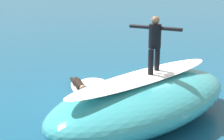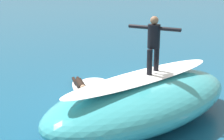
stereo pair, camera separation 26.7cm
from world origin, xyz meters
The scene contains 8 objects.
ground_plane centered at (0.00, 0.00, 0.00)m, with size 120.00×120.00×0.00m, color #145175.
wave_crest centered at (0.69, 1.77, 0.66)m, with size 6.39×3.00×1.33m, color teal.
wave_foam_lip centered at (0.69, 1.77, 1.37)m, with size 5.43×1.05×0.08m, color white.
surfboard_riding centered at (0.36, 1.66, 1.36)m, with size 1.94×0.54×0.06m, color #EAE5C6.
surfer_riding centered at (0.36, 1.66, 2.31)m, with size 0.97×1.25×1.57m.
surfboard_paddling centered at (1.39, -1.58, 0.03)m, with size 2.26×0.49×0.06m, color silver.
surfer_paddling centered at (1.37, -1.71, 0.20)m, with size 0.52×1.71×0.31m.
foam_patch_mid centered at (0.68, -2.09, 0.07)m, with size 1.06×1.05×0.14m, color white.
Camera 2 is at (5.11, 9.66, 4.10)m, focal length 55.82 mm.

